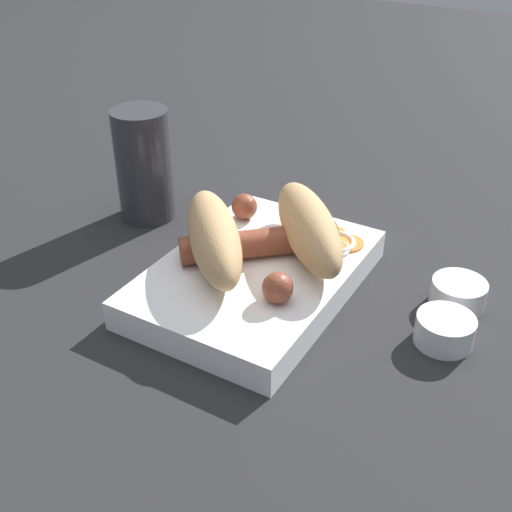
% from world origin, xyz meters
% --- Properties ---
extents(ground_plane, '(3.00, 3.00, 0.00)m').
position_xyz_m(ground_plane, '(0.00, 0.00, 0.00)').
color(ground_plane, '#232326').
extents(food_tray, '(0.26, 0.18, 0.03)m').
position_xyz_m(food_tray, '(0.00, 0.00, 0.02)').
color(food_tray, white).
rests_on(food_tray, ground_plane).
extents(bread_roll, '(0.22, 0.22, 0.06)m').
position_xyz_m(bread_roll, '(-0.01, -0.00, 0.06)').
color(bread_roll, tan).
rests_on(bread_roll, food_tray).
extents(sausage, '(0.15, 0.14, 0.03)m').
position_xyz_m(sausage, '(-0.02, -0.01, 0.05)').
color(sausage, brown).
rests_on(sausage, food_tray).
extents(pickled_veggies, '(0.06, 0.06, 0.01)m').
position_xyz_m(pickled_veggies, '(-0.08, 0.05, 0.03)').
color(pickled_veggies, orange).
rests_on(pickled_veggies, food_tray).
extents(condiment_cup_near, '(0.05, 0.05, 0.03)m').
position_xyz_m(condiment_cup_near, '(-0.02, 0.19, 0.01)').
color(condiment_cup_near, silver).
rests_on(condiment_cup_near, ground_plane).
extents(condiment_cup_far, '(0.05, 0.05, 0.03)m').
position_xyz_m(condiment_cup_far, '(-0.08, 0.19, 0.01)').
color(condiment_cup_far, silver).
rests_on(condiment_cup_far, ground_plane).
extents(drink_glass, '(0.07, 0.07, 0.14)m').
position_xyz_m(drink_glass, '(-0.07, -0.20, 0.07)').
color(drink_glass, '#333338').
rests_on(drink_glass, ground_plane).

